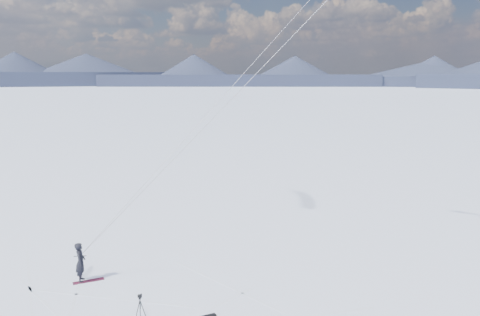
# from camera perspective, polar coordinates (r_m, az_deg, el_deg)

# --- Properties ---
(ground) EXTENTS (1800.00, 1800.00, 0.00)m
(ground) POSITION_cam_1_polar(r_m,az_deg,el_deg) (19.64, -15.35, -18.08)
(ground) COLOR white
(horizon_hills) EXTENTS (704.00, 704.42, 10.68)m
(horizon_hills) POSITION_cam_1_polar(r_m,az_deg,el_deg) (17.90, -16.08, -4.57)
(horizon_hills) COLOR black
(horizon_hills) RESTS_ON ground
(snowkiter) EXTENTS (0.65, 0.77, 1.80)m
(snowkiter) POSITION_cam_1_polar(r_m,az_deg,el_deg) (22.89, -18.74, -14.01)
(snowkiter) COLOR black
(snowkiter) RESTS_ON ground
(snowboard) EXTENTS (1.25, 0.96, 0.04)m
(snowboard) POSITION_cam_1_polar(r_m,az_deg,el_deg) (22.75, -17.98, -14.07)
(snowboard) COLOR maroon
(snowboard) RESTS_ON ground
(tripod) EXTENTS (0.60, 0.66, 1.30)m
(tripod) POSITION_cam_1_polar(r_m,az_deg,el_deg) (18.25, -12.06, -17.27)
(tripod) COLOR black
(tripod) RESTS_ON ground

